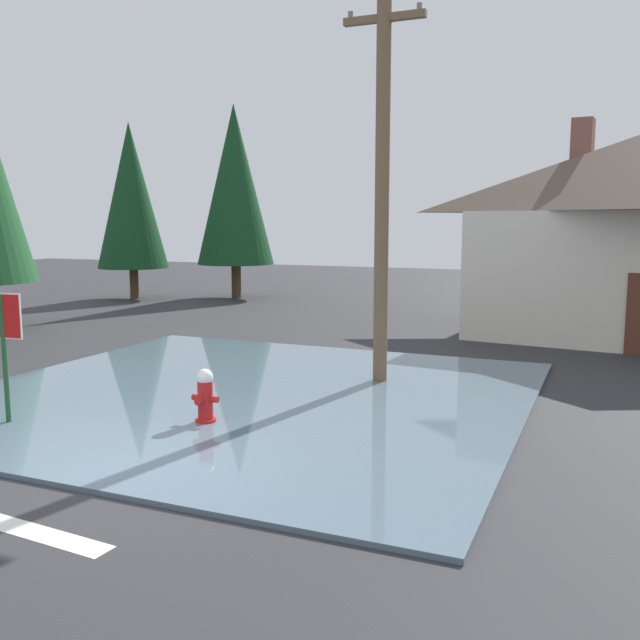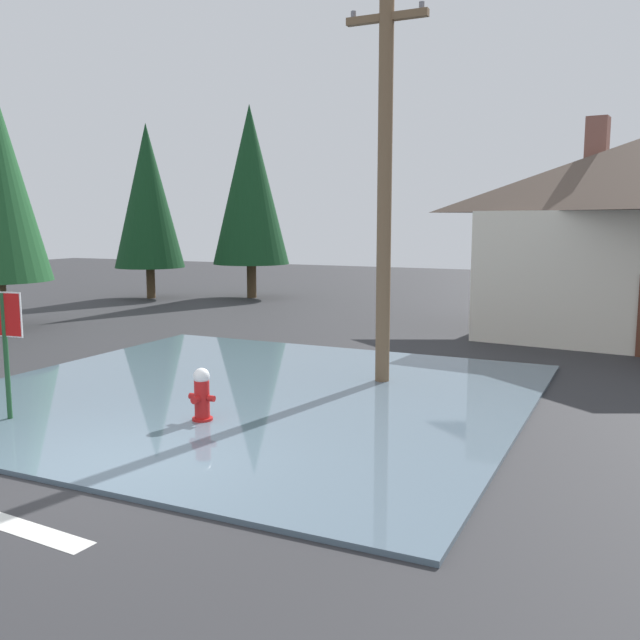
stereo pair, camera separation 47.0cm
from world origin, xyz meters
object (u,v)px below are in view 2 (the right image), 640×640
at_px(pine_tree_short_left, 250,185).
at_px(pine_tree_mid_left, 148,196).
at_px(fire_hydrant, 202,397).
at_px(stop_sign_near, 4,330).
at_px(utility_pole, 385,183).

bearing_deg(pine_tree_short_left, pine_tree_mid_left, -152.68).
height_order(fire_hydrant, pine_tree_short_left, pine_tree_short_left).
height_order(stop_sign_near, fire_hydrant, stop_sign_near).
bearing_deg(fire_hydrant, utility_pole, 66.70).
xyz_separation_m(stop_sign_near, fire_hydrant, (2.88, 1.24, -1.06)).
bearing_deg(stop_sign_near, pine_tree_mid_left, 121.80).
height_order(stop_sign_near, utility_pole, utility_pole).
relative_size(stop_sign_near, utility_pole, 0.28).
relative_size(fire_hydrant, pine_tree_short_left, 0.11).
bearing_deg(pine_tree_short_left, fire_hydrant, -61.73).
bearing_deg(stop_sign_near, utility_pole, 48.32).
distance_m(utility_pole, pine_tree_short_left, 16.42).
bearing_deg(utility_pole, fire_hydrant, -113.30).
xyz_separation_m(fire_hydrant, pine_tree_short_left, (-8.85, 16.45, 4.27)).
bearing_deg(utility_pole, stop_sign_near, -131.68).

